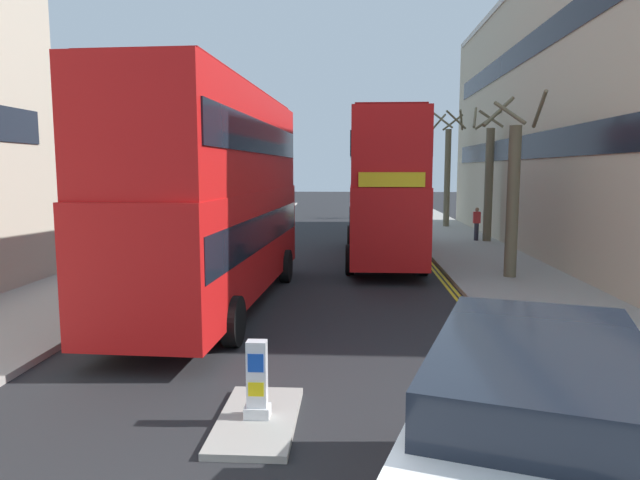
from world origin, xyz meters
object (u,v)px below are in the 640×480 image
object	(u,v)px
keep_left_bollard	(257,382)
double_decker_bus_away	(217,191)
taxi_minivan	(535,470)
pedestrian_far	(477,223)
double_decker_bus_oncoming	(382,184)

from	to	relation	value
keep_left_bollard	double_decker_bus_away	xyz separation A→B (m)	(-2.19, 6.90, 2.42)
taxi_minivan	pedestrian_far	size ratio (longest dim) A/B	3.18
keep_left_bollard	pedestrian_far	distance (m)	21.66
double_decker_bus_away	double_decker_bus_oncoming	world-z (taller)	same
double_decker_bus_away	pedestrian_far	size ratio (longest dim) A/B	6.73
keep_left_bollard	double_decker_bus_away	bearing A→B (deg)	107.62
keep_left_bollard	double_decker_bus_oncoming	bearing A→B (deg)	80.54
double_decker_bus_away	pedestrian_far	bearing A→B (deg)	54.50
double_decker_bus_oncoming	taxi_minivan	distance (m)	18.10
keep_left_bollard	pedestrian_far	world-z (taller)	pedestrian_far
double_decker_bus_oncoming	pedestrian_far	world-z (taller)	double_decker_bus_oncoming
double_decker_bus_oncoming	pedestrian_far	distance (m)	7.56
taxi_minivan	pedestrian_far	distance (m)	23.79
keep_left_bollard	pedestrian_far	size ratio (longest dim) A/B	0.69
double_decker_bus_away	taxi_minivan	bearing A→B (deg)	-62.89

